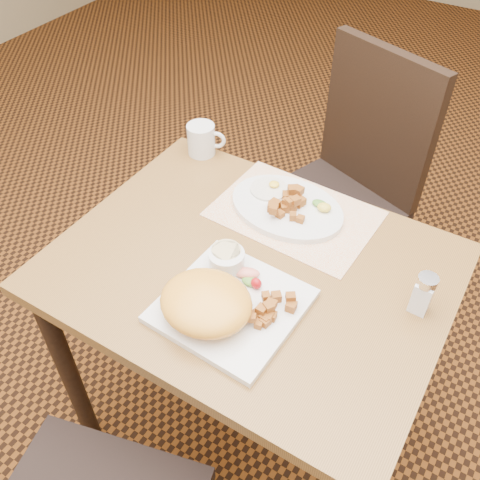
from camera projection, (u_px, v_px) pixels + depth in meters
name	position (u px, v px, depth m)	size (l,w,h in m)	color
ground	(247.00, 420.00, 1.76)	(8.00, 8.00, 0.00)	black
table	(250.00, 295.00, 1.32)	(0.90, 0.70, 0.75)	brown
chair_far	(346.00, 180.00, 1.81)	(0.54, 0.55, 0.97)	black
placemat	(294.00, 214.00, 1.37)	(0.40, 0.28, 0.00)	white
plate_square	(232.00, 306.00, 1.14)	(0.28, 0.28, 0.02)	silver
plate_oval	(287.00, 207.00, 1.37)	(0.30, 0.23, 0.02)	silver
hollandaise_mound	(205.00, 302.00, 1.10)	(0.20, 0.18, 0.07)	#FAAD31
ramekin	(227.00, 259.00, 1.20)	(0.08, 0.08, 0.04)	silver
garnish_sq	(250.00, 277.00, 1.18)	(0.08, 0.06, 0.03)	#387223
fried_egg	(270.00, 188.00, 1.41)	(0.10, 0.10, 0.02)	white
garnish_ov	(322.00, 206.00, 1.35)	(0.06, 0.05, 0.02)	#387223
salt_shaker	(423.00, 293.00, 1.11)	(0.04, 0.04, 0.10)	white
coffee_mug	(202.00, 139.00, 1.54)	(0.11, 0.08, 0.09)	silver
home_fries_sq	(267.00, 311.00, 1.11)	(0.10, 0.11, 0.04)	#A65C1A
home_fries_ov	(289.00, 203.00, 1.35)	(0.11, 0.12, 0.04)	#A65C1A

